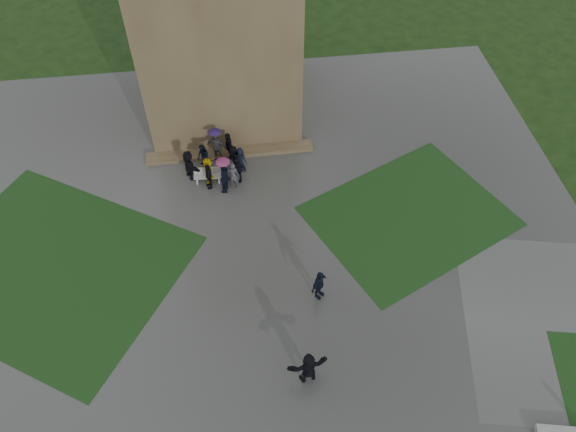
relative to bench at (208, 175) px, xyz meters
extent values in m
plane|color=black|center=(1.23, -8.70, -0.44)|extent=(120.00, 120.00, 0.00)
cube|color=#3A3937|center=(1.23, -6.70, -0.43)|extent=(34.00, 34.00, 0.02)
cube|color=black|center=(-7.27, -4.70, -0.42)|extent=(14.10, 13.46, 0.01)
cube|color=black|center=(9.73, -3.70, -0.42)|extent=(11.12, 10.15, 0.01)
cube|color=brown|center=(1.23, 1.90, -0.31)|extent=(9.00, 0.80, 0.22)
cube|color=beige|center=(0.00, -0.06, -0.01)|extent=(1.44, 0.52, 0.06)
cube|color=beige|center=(-0.57, -0.02, -0.22)|extent=(0.10, 0.38, 0.40)
cube|color=beige|center=(0.56, -0.10, -0.22)|extent=(0.10, 0.38, 0.40)
cube|color=beige|center=(0.01, 0.14, 0.21)|extent=(1.42, 0.15, 0.38)
imported|color=black|center=(1.42, 0.45, 0.44)|extent=(0.76, 0.96, 1.73)
imported|color=black|center=(1.75, 0.64, 0.30)|extent=(0.85, 0.80, 1.44)
imported|color=black|center=(1.20, 1.60, 0.43)|extent=(0.72, 1.08, 1.71)
imported|color=#434248|center=(0.57, 1.51, 0.50)|extent=(1.23, 0.98, 1.84)
imported|color=black|center=(-0.16, 1.02, 0.33)|extent=(0.73, 0.84, 1.51)
imported|color=black|center=(-0.89, 0.40, 0.45)|extent=(1.24, 1.71, 1.74)
imported|color=#C9A10B|center=(0.07, -0.06, 0.37)|extent=(0.59, 1.49, 1.58)
imported|color=black|center=(0.08, -0.44, 0.35)|extent=(0.72, 1.00, 1.54)
imported|color=black|center=(0.87, -0.80, 0.49)|extent=(0.84, 1.19, 1.83)
imported|color=#434248|center=(1.29, -0.59, 0.39)|extent=(0.61, 0.41, 1.63)
imported|color=black|center=(1.54, -0.19, 0.35)|extent=(1.01, 0.75, 1.54)
imported|color=#D0559E|center=(0.87, -0.80, 1.48)|extent=(0.70, 0.70, 0.62)
imported|color=#53338D|center=(0.57, 1.51, 1.42)|extent=(0.66, 0.66, 0.58)
imported|color=black|center=(4.54, -7.67, 0.42)|extent=(1.10, 1.10, 1.69)
imported|color=black|center=(3.51, -11.39, 0.46)|extent=(1.71, 0.84, 1.76)
camera|label=1|loc=(1.52, -20.76, 20.57)|focal=35.00mm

